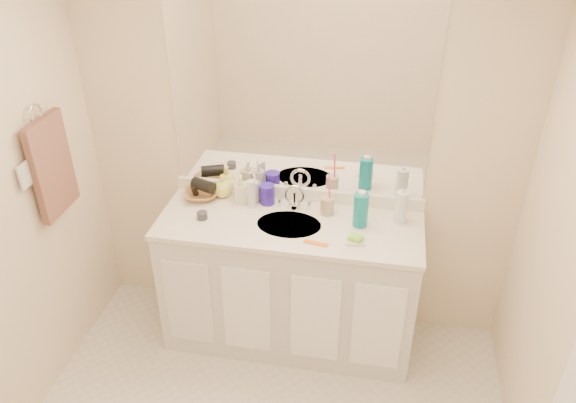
{
  "coord_description": "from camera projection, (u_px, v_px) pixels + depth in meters",
  "views": [
    {
      "loc": [
        0.48,
        -1.61,
        2.66
      ],
      "look_at": [
        0.0,
        0.97,
        1.05
      ],
      "focal_mm": 35.0,
      "sensor_mm": 36.0,
      "label": 1
    }
  ],
  "objects": [
    {
      "name": "wall_back",
      "position": [
        298.0,
        151.0,
        3.27
      ],
      "size": [
        2.6,
        0.02,
        2.4
      ],
      "primitive_type": "cube",
      "color": "beige",
      "rests_on": "floor"
    },
    {
      "name": "mirror",
      "position": [
        299.0,
        93.0,
        3.08
      ],
      "size": [
        1.48,
        0.01,
        1.2
      ],
      "primitive_type": "cube",
      "color": "white",
      "rests_on": "wall_back"
    },
    {
      "name": "toothbrush",
      "position": [
        329.0,
        191.0,
        3.21
      ],
      "size": [
        0.02,
        0.04,
        0.21
      ],
      "primitive_type": "cylinder",
      "rotation": [
        0.14,
        0.0,
        -0.33
      ],
      "color": "#FF4385",
      "rests_on": "tan_cup"
    },
    {
      "name": "wicker_basket",
      "position": [
        201.0,
        194.0,
        3.43
      ],
      "size": [
        0.26,
        0.26,
        0.05
      ],
      "primitive_type": "imported",
      "rotation": [
        0.0,
        0.0,
        0.3
      ],
      "color": "#A37241",
      "rests_on": "countertop"
    },
    {
      "name": "extra_white_bottle",
      "position": [
        251.0,
        194.0,
        3.32
      ],
      "size": [
        0.07,
        0.07,
        0.17
      ],
      "primitive_type": "cylinder",
      "rotation": [
        0.0,
        0.0,
        -0.29
      ],
      "color": "silver",
      "rests_on": "countertop"
    },
    {
      "name": "blue_mug",
      "position": [
        267.0,
        194.0,
        3.36
      ],
      "size": [
        0.1,
        0.1,
        0.12
      ],
      "primitive_type": "cylinder",
      "rotation": [
        0.0,
        0.0,
        0.12
      ],
      "color": "#2D18A5",
      "rests_on": "countertop"
    },
    {
      "name": "countertop",
      "position": [
        290.0,
        224.0,
        3.22
      ],
      "size": [
        1.52,
        0.57,
        0.03
      ],
      "primitive_type": "cube",
      "color": "white",
      "rests_on": "vanity_cabinet"
    },
    {
      "name": "soap_bottle_yellow",
      "position": [
        222.0,
        186.0,
        3.42
      ],
      "size": [
        0.14,
        0.14,
        0.14
      ],
      "primitive_type": "imported",
      "rotation": [
        0.0,
        0.0,
        0.35
      ],
      "color": "#EEED5C",
      "rests_on": "countertop"
    },
    {
      "name": "faucet",
      "position": [
        295.0,
        200.0,
        3.32
      ],
      "size": [
        0.02,
        0.02,
        0.11
      ],
      "primitive_type": "cylinder",
      "color": "silver",
      "rests_on": "countertop"
    },
    {
      "name": "mouthwash_bottle",
      "position": [
        361.0,
        210.0,
        3.14
      ],
      "size": [
        0.1,
        0.1,
        0.2
      ],
      "primitive_type": "cylinder",
      "rotation": [
        0.0,
        0.0,
        0.17
      ],
      "color": "#0B838F",
      "rests_on": "countertop"
    },
    {
      "name": "vanity_cabinet",
      "position": [
        289.0,
        284.0,
        3.45
      ],
      "size": [
        1.5,
        0.55,
        0.85
      ],
      "primitive_type": "cube",
      "color": "silver",
      "rests_on": "floor"
    },
    {
      "name": "soap_dish",
      "position": [
        355.0,
        241.0,
        3.04
      ],
      "size": [
        0.12,
        0.1,
        0.01
      ],
      "primitive_type": "cube",
      "rotation": [
        0.0,
        0.0,
        0.11
      ],
      "color": "silver",
      "rests_on": "countertop"
    },
    {
      "name": "hand_towel",
      "position": [
        52.0,
        166.0,
        3.0
      ],
      "size": [
        0.04,
        0.32,
        0.55
      ],
      "primitive_type": "cube",
      "color": "brown",
      "rests_on": "towel_ring"
    },
    {
      "name": "towel_ring",
      "position": [
        35.0,
        114.0,
        2.85
      ],
      "size": [
        0.01,
        0.11,
        0.11
      ],
      "primitive_type": "torus",
      "rotation": [
        0.0,
        1.57,
        0.0
      ],
      "color": "silver",
      "rests_on": "wall_left"
    },
    {
      "name": "clear_pump_bottle",
      "position": [
        401.0,
        207.0,
        3.17
      ],
      "size": [
        0.09,
        0.09,
        0.19
      ],
      "primitive_type": "cylinder",
      "rotation": [
        0.0,
        0.0,
        -0.19
      ],
      "color": "white",
      "rests_on": "countertop"
    },
    {
      "name": "backsplash",
      "position": [
        297.0,
        194.0,
        3.41
      ],
      "size": [
        1.52,
        0.03,
        0.08
      ],
      "primitive_type": "cube",
      "color": "white",
      "rests_on": "countertop"
    },
    {
      "name": "soap_bottle_cream",
      "position": [
        241.0,
        189.0,
        3.36
      ],
      "size": [
        0.1,
        0.1,
        0.18
      ],
      "primitive_type": "imported",
      "rotation": [
        0.0,
        0.0,
        0.32
      ],
      "color": "beige",
      "rests_on": "countertop"
    },
    {
      "name": "hair_dryer",
      "position": [
        203.0,
        185.0,
        3.39
      ],
      "size": [
        0.16,
        0.12,
        0.07
      ],
      "primitive_type": "cylinder",
      "rotation": [
        0.0,
        1.57,
        -0.38
      ],
      "color": "black",
      "rests_on": "wicker_basket"
    },
    {
      "name": "green_soap",
      "position": [
        355.0,
        238.0,
        3.03
      ],
      "size": [
        0.08,
        0.07,
        0.03
      ],
      "primitive_type": "cube",
      "rotation": [
        0.0,
        0.0,
        -0.26
      ],
      "color": "#89E437",
      "rests_on": "soap_dish"
    },
    {
      "name": "sink_basin",
      "position": [
        289.0,
        226.0,
        3.2
      ],
      "size": [
        0.37,
        0.37,
        0.02
      ],
      "primitive_type": "cylinder",
      "color": "beige",
      "rests_on": "countertop"
    },
    {
      "name": "tan_cup",
      "position": [
        327.0,
        206.0,
        3.26
      ],
      "size": [
        0.1,
        0.1,
        0.11
      ],
      "primitive_type": "cylinder",
      "rotation": [
        0.0,
        0.0,
        0.32
      ],
      "color": "tan",
      "rests_on": "countertop"
    },
    {
      "name": "switch_plate",
      "position": [
        24.0,
        176.0,
        2.81
      ],
      "size": [
        0.01,
        0.08,
        0.13
      ],
      "primitive_type": "cube",
      "color": "silver",
      "rests_on": "wall_left"
    },
    {
      "name": "dark_jar",
      "position": [
        202.0,
        215.0,
        3.23
      ],
      "size": [
        0.08,
        0.08,
        0.04
      ],
      "primitive_type": "cylinder",
      "rotation": [
        0.0,
        0.0,
        0.36
      ],
      "color": "#36363D",
      "rests_on": "countertop"
    },
    {
      "name": "soap_bottle_white",
      "position": [
        254.0,
        187.0,
        3.37
      ],
      "size": [
        0.09,
        0.09,
        0.18
      ],
      "primitive_type": "imported",
      "rotation": [
        0.0,
        0.0,
        0.38
      ],
      "color": "silver",
      "rests_on": "countertop"
    },
    {
      "name": "orange_comb",
      "position": [
        316.0,
        243.0,
        3.03
      ],
      "size": [
        0.14,
        0.05,
        0.01
      ],
      "primitive_type": "cube",
      "rotation": [
        0.0,
        0.0,
        -0.16
      ],
      "color": "orange",
      "rests_on": "countertop"
    }
  ]
}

